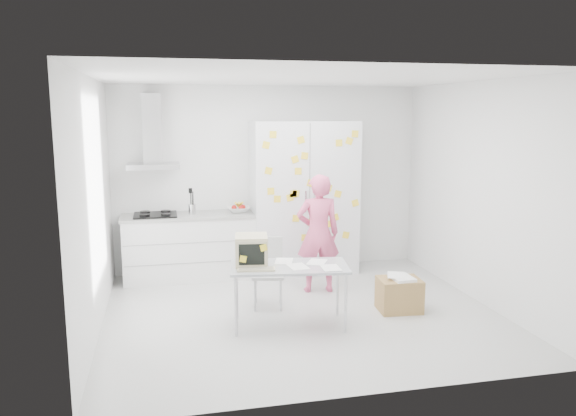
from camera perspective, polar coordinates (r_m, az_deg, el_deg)
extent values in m
cube|color=silver|center=(6.71, 1.37, -10.67)|extent=(4.50, 4.00, 0.02)
cube|color=white|center=(8.30, -1.94, 2.98)|extent=(4.50, 0.02, 2.70)
cube|color=white|center=(6.22, -19.14, 0.13)|extent=(0.02, 4.00, 2.70)
cube|color=white|center=(7.24, 18.97, 1.44)|extent=(0.02, 4.00, 2.70)
cube|color=white|center=(6.29, 1.47, 13.12)|extent=(4.50, 4.00, 0.02)
cube|color=white|center=(8.03, -9.97, -4.00)|extent=(1.80, 0.60, 0.88)
cube|color=gray|center=(7.70, -9.88, -3.52)|extent=(1.76, 0.01, 0.01)
cube|color=gray|center=(7.77, -9.82, -5.53)|extent=(1.76, 0.01, 0.01)
cube|color=#9E9E99|center=(7.93, -10.06, -0.77)|extent=(1.84, 0.63, 0.04)
cube|color=black|center=(7.92, -13.32, -0.72)|extent=(0.58, 0.50, 0.03)
cylinder|color=black|center=(7.80, -14.36, -0.69)|extent=(0.14, 0.14, 0.02)
cylinder|color=black|center=(7.80, -12.31, -0.62)|extent=(0.14, 0.14, 0.02)
cylinder|color=black|center=(8.04, -14.32, -0.39)|extent=(0.14, 0.14, 0.02)
cylinder|color=black|center=(8.03, -12.32, -0.31)|extent=(0.14, 0.14, 0.02)
cylinder|color=silver|center=(7.92, -9.72, -0.12)|extent=(0.10, 0.10, 0.14)
cylinder|color=black|center=(7.91, -9.85, 0.60)|extent=(0.01, 0.01, 0.30)
cylinder|color=black|center=(7.89, -9.61, 0.59)|extent=(0.01, 0.01, 0.30)
cylinder|color=black|center=(7.92, -9.71, 0.62)|extent=(0.01, 0.01, 0.30)
cube|color=black|center=(7.89, -9.89, 1.75)|extent=(0.05, 0.01, 0.07)
imported|color=white|center=(7.98, -5.05, -0.17)|extent=(0.31, 0.31, 0.08)
sphere|color=#B2140F|center=(7.99, -5.50, 0.03)|extent=(0.08, 0.08, 0.08)
sphere|color=#B2140F|center=(7.93, -4.79, -0.03)|extent=(0.08, 0.08, 0.08)
sphere|color=#B2140F|center=(8.03, -4.60, 0.09)|extent=(0.08, 0.08, 0.08)
cylinder|color=yellow|center=(7.99, -5.22, 0.36)|extent=(0.09, 0.17, 0.10)
cylinder|color=yellow|center=(7.99, -5.04, 0.37)|extent=(0.04, 0.17, 0.10)
cylinder|color=yellow|center=(7.99, -4.87, 0.37)|extent=(0.08, 0.17, 0.10)
cube|color=silver|center=(7.88, -13.51, 4.18)|extent=(0.70, 0.48, 0.07)
cube|color=silver|center=(7.97, -13.65, 7.84)|extent=(0.26, 0.24, 0.95)
cube|color=silver|center=(8.11, 1.62, 1.04)|extent=(1.50, 0.65, 2.20)
cube|color=slate|center=(7.80, 2.22, 0.68)|extent=(0.01, 0.01, 2.16)
cube|color=silver|center=(7.77, 1.81, 0.66)|extent=(0.02, 0.02, 0.30)
cube|color=silver|center=(7.80, 2.66, 0.69)|extent=(0.02, 0.02, 0.30)
cube|color=yellow|center=(7.83, 5.21, 6.60)|extent=(0.10, 0.00, 0.10)
cube|color=yellow|center=(7.87, 6.25, 6.78)|extent=(0.12, 0.00, 0.12)
cube|color=yellow|center=(8.00, 6.85, 0.51)|extent=(0.12, 0.00, 0.12)
cube|color=yellow|center=(7.72, 0.55, 1.44)|extent=(0.10, 0.00, 0.10)
cube|color=yellow|center=(7.76, 2.32, 2.53)|extent=(0.12, 0.00, 0.12)
cube|color=yellow|center=(7.94, 4.83, -0.96)|extent=(0.12, 0.00, 0.12)
cube|color=yellow|center=(7.79, 0.81, -1.05)|extent=(0.10, 0.00, 0.10)
cube|color=yellow|center=(7.67, 1.32, 6.93)|extent=(0.12, 0.00, 0.12)
cube|color=yellow|center=(7.87, 2.86, -1.38)|extent=(0.12, 0.00, 0.12)
cube|color=yellow|center=(7.90, 5.10, 1.44)|extent=(0.12, 0.00, 0.12)
cube|color=yellow|center=(7.90, 4.23, -0.39)|extent=(0.10, 0.00, 0.10)
cube|color=yellow|center=(7.67, 0.72, 4.96)|extent=(0.12, 0.00, 0.12)
cube|color=yellow|center=(7.68, -1.10, 0.92)|extent=(0.10, 0.00, 0.10)
cube|color=yellow|center=(7.65, -1.76, 1.72)|extent=(0.10, 0.00, 0.10)
cube|color=yellow|center=(7.58, -2.24, 6.41)|extent=(0.11, 0.00, 0.11)
cube|color=yellow|center=(7.88, 1.71, -3.02)|extent=(0.10, 0.00, 0.10)
cube|color=yellow|center=(7.73, 0.80, 1.49)|extent=(0.11, 0.00, 0.11)
cube|color=yellow|center=(8.04, 5.90, -2.75)|extent=(0.11, 0.00, 0.11)
cube|color=yellow|center=(7.89, 6.83, 7.49)|extent=(0.10, 0.00, 0.10)
cube|color=yellow|center=(7.70, 1.04, 3.76)|extent=(0.10, 0.00, 0.10)
cube|color=yellow|center=(7.72, 0.20, 1.06)|extent=(0.11, 0.00, 0.11)
cube|color=yellow|center=(7.96, 3.45, -3.42)|extent=(0.10, 0.00, 0.10)
cube|color=yellow|center=(7.59, -1.53, 7.47)|extent=(0.10, 0.00, 0.10)
cube|color=yellow|center=(7.61, -1.99, 3.80)|extent=(0.12, 0.00, 0.12)
cube|color=yellow|center=(7.94, 4.34, -1.60)|extent=(0.11, 0.00, 0.11)
cube|color=yellow|center=(7.70, 1.70, 5.33)|extent=(0.11, 0.00, 0.11)
cube|color=yellow|center=(7.84, 4.12, 2.06)|extent=(0.11, 0.00, 0.11)
cube|color=yellow|center=(7.85, 2.34, -1.49)|extent=(0.11, 0.00, 0.11)
imported|color=#E35884|center=(7.28, 3.08, -2.59)|extent=(0.59, 0.42, 1.55)
cube|color=#A9ADB4|center=(6.12, 0.13, -5.98)|extent=(1.35, 0.81, 0.03)
cylinder|color=silver|center=(5.96, -5.32, -9.94)|extent=(0.04, 0.04, 0.65)
cylinder|color=silver|center=(6.05, 5.88, -9.65)|extent=(0.04, 0.04, 0.65)
cylinder|color=silver|center=(6.46, -5.25, -8.37)|extent=(0.04, 0.04, 0.65)
cylinder|color=silver|center=(6.54, 5.06, -8.13)|extent=(0.04, 0.04, 0.65)
cube|color=beige|center=(6.13, -3.74, -4.28)|extent=(0.39, 0.41, 0.33)
cube|color=beige|center=(5.95, -3.72, -4.72)|extent=(0.32, 0.06, 0.29)
cube|color=black|center=(5.94, -3.71, -4.74)|extent=(0.27, 0.04, 0.23)
cube|color=yellow|center=(5.94, -4.59, -5.19)|extent=(0.08, 0.02, 0.08)
cube|color=yellow|center=(5.92, -2.49, -4.06)|extent=(0.09, 0.02, 0.09)
cube|color=beige|center=(5.94, -3.26, -6.24)|extent=(0.41, 0.19, 0.02)
cube|color=gray|center=(5.94, -3.26, -6.12)|extent=(0.37, 0.15, 0.01)
cube|color=white|center=(6.08, 1.01, -5.95)|extent=(0.22, 0.29, 0.00)
cube|color=white|center=(6.25, 2.96, -5.50)|extent=(0.30, 0.33, 0.00)
cube|color=white|center=(6.04, 4.37, -6.06)|extent=(0.20, 0.28, 0.00)
cube|color=white|center=(6.29, -0.42, -5.41)|extent=(0.26, 0.31, 0.00)
cube|color=#B9B9B7|center=(6.77, -2.06, -6.79)|extent=(0.44, 0.44, 0.04)
cube|color=#B9B9B7|center=(6.88, -2.06, -4.60)|extent=(0.36, 0.09, 0.41)
cylinder|color=#B4B4B9|center=(6.70, -3.37, -8.88)|extent=(0.03, 0.03, 0.38)
cylinder|color=#B4B4B9|center=(6.69, -0.74, -8.87)|extent=(0.03, 0.03, 0.38)
cylinder|color=#B4B4B9|center=(6.98, -3.30, -8.08)|extent=(0.03, 0.03, 0.38)
cylinder|color=#B4B4B9|center=(6.98, -0.78, -8.07)|extent=(0.03, 0.03, 0.38)
cube|color=#A47F47|center=(6.84, 11.23, -8.64)|extent=(0.52, 0.43, 0.39)
cube|color=white|center=(6.76, 11.50, -6.97)|extent=(0.24, 0.32, 0.03)
cube|color=white|center=(6.79, 10.95, -6.70)|extent=(0.30, 0.35, 0.00)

